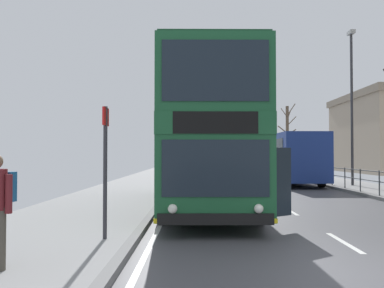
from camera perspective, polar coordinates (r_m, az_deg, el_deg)
The scene contains 7 objects.
ground at distance 6.66m, azimuth 21.94°, elevation -16.71°, with size 15.80×140.00×0.20m.
double_decker_bus_main at distance 13.99m, azimuth 1.86°, elevation 0.82°, with size 3.41×10.67×4.53m.
background_bus_far_lane at distance 26.64m, azimuth 12.95°, elevation -1.78°, with size 2.82×9.38×3.03m.
pedestrian_railing_far_kerb at distance 23.99m, azimuth 18.67°, elevation -3.74°, with size 0.05×34.86×1.02m.
bus_stop_sign_near at distance 8.41m, azimuth -11.82°, elevation -1.76°, with size 0.08×0.44×2.62m.
street_lamp_far_side at distance 24.59m, azimuth 21.07°, elevation 6.12°, with size 0.28×0.60×8.52m.
bare_tree_far_00 at distance 43.78m, azimuth 12.96°, elevation 0.95°, with size 1.82×2.41×6.87m.
Camera 1 is at (-3.06, -5.98, 1.80)m, focal length 38.86 mm.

